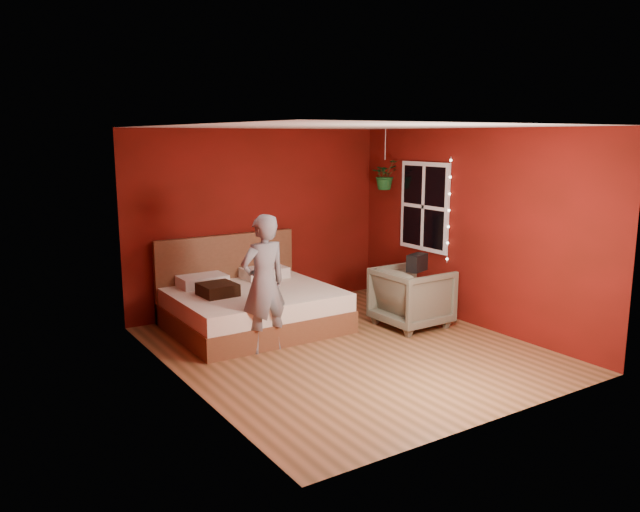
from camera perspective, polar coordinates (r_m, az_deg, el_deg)
The scene contains 10 objects.
floor at distance 7.51m, azimuth 2.55°, elevation -8.50°, with size 4.50×4.50×0.00m, color #98633D.
room_walls at distance 7.13m, azimuth 2.66°, elevation 4.33°, with size 4.04×4.54×2.62m.
window at distance 9.08m, azimuth 9.50°, elevation 4.47°, with size 0.05×0.97×1.27m.
fairy_lights at distance 8.68m, azimuth 11.71°, elevation 4.11°, with size 0.04×0.04×1.45m.
bed at distance 8.31m, azimuth -6.33°, elevation -4.50°, with size 2.08×1.76×1.14m.
person at distance 7.26m, azimuth -5.17°, elevation -2.53°, with size 0.59×0.39×1.62m, color slate.
armchair at distance 8.37m, azimuth 8.42°, elevation -3.72°, with size 0.85×0.88×0.80m, color #676751.
handbag at distance 8.05m, azimuth 8.87°, elevation -0.60°, with size 0.31×0.15×0.22m, color black.
throw_pillow at distance 7.96m, azimuth -9.34°, elevation -3.04°, with size 0.43×0.43×0.15m, color #331E11.
hanging_plant at distance 9.44m, azimuth 5.94°, elevation 7.40°, with size 0.47×0.44×0.90m.
Camera 1 is at (-4.11, -5.77, 2.50)m, focal length 35.00 mm.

